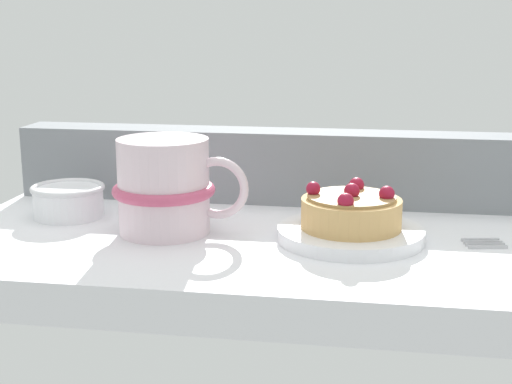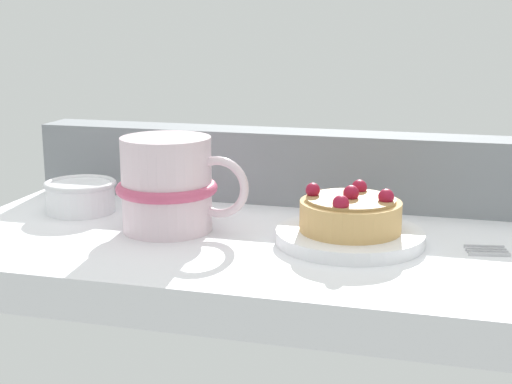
{
  "view_description": "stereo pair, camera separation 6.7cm",
  "coord_description": "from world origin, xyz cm",
  "px_view_note": "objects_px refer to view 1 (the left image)",
  "views": [
    {
      "loc": [
        6.48,
        -65.75,
        19.81
      ],
      "look_at": [
        -4.21,
        -0.87,
        4.24
      ],
      "focal_mm": 51.56,
      "sensor_mm": 36.0,
      "label": 1
    },
    {
      "loc": [
        13.08,
        -64.31,
        19.81
      ],
      "look_at": [
        -4.21,
        -0.87,
        4.24
      ],
      "focal_mm": 51.56,
      "sensor_mm": 36.0,
      "label": 2
    }
  ],
  "objects_px": {
    "dessert_plate": "(350,234)",
    "raspberry_tart": "(351,211)",
    "coffee_mug": "(166,187)",
    "sugar_bowl": "(68,200)"
  },
  "relations": [
    {
      "from": "dessert_plate",
      "to": "raspberry_tart",
      "type": "distance_m",
      "value": 0.02
    },
    {
      "from": "dessert_plate",
      "to": "coffee_mug",
      "type": "height_order",
      "value": "coffee_mug"
    },
    {
      "from": "raspberry_tart",
      "to": "sugar_bowl",
      "type": "bearing_deg",
      "value": 172.87
    },
    {
      "from": "sugar_bowl",
      "to": "dessert_plate",
      "type": "bearing_deg",
      "value": -7.13
    },
    {
      "from": "coffee_mug",
      "to": "sugar_bowl",
      "type": "xyz_separation_m",
      "value": [
        -0.11,
        0.04,
        -0.03
      ]
    },
    {
      "from": "dessert_plate",
      "to": "raspberry_tart",
      "type": "relative_size",
      "value": 1.47
    },
    {
      "from": "dessert_plate",
      "to": "coffee_mug",
      "type": "bearing_deg",
      "value": -179.08
    },
    {
      "from": "sugar_bowl",
      "to": "raspberry_tart",
      "type": "bearing_deg",
      "value": -7.13
    },
    {
      "from": "dessert_plate",
      "to": "sugar_bowl",
      "type": "relative_size",
      "value": 1.79
    },
    {
      "from": "raspberry_tart",
      "to": "sugar_bowl",
      "type": "relative_size",
      "value": 1.22
    }
  ]
}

